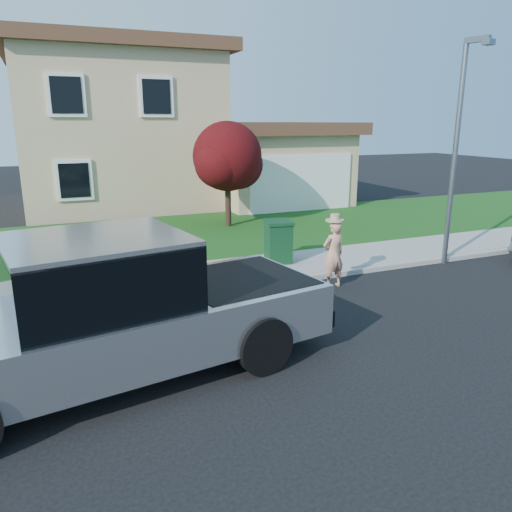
{
  "coord_description": "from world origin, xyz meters",
  "views": [
    {
      "loc": [
        -3.26,
        -7.2,
        3.74
      ],
      "look_at": [
        0.39,
        1.38,
        1.2
      ],
      "focal_mm": 35.0,
      "sensor_mm": 36.0,
      "label": 1
    }
  ],
  "objects_px": {
    "pickup_truck": "(111,314)",
    "ornamental_tree": "(228,160)",
    "trash_bin": "(278,241)",
    "woman": "(333,253)",
    "street_lamp": "(459,141)"
  },
  "relations": [
    {
      "from": "ornamental_tree",
      "to": "woman",
      "type": "bearing_deg",
      "value": -90.2
    },
    {
      "from": "street_lamp",
      "to": "ornamental_tree",
      "type": "bearing_deg",
      "value": 105.94
    },
    {
      "from": "pickup_truck",
      "to": "ornamental_tree",
      "type": "relative_size",
      "value": 1.91
    },
    {
      "from": "trash_bin",
      "to": "pickup_truck",
      "type": "bearing_deg",
      "value": -126.19
    },
    {
      "from": "ornamental_tree",
      "to": "trash_bin",
      "type": "relative_size",
      "value": 3.32
    },
    {
      "from": "pickup_truck",
      "to": "trash_bin",
      "type": "bearing_deg",
      "value": 32.9
    },
    {
      "from": "woman",
      "to": "ornamental_tree",
      "type": "xyz_separation_m",
      "value": [
        0.02,
        7.02,
        1.61
      ]
    },
    {
      "from": "pickup_truck",
      "to": "trash_bin",
      "type": "relative_size",
      "value": 6.33
    },
    {
      "from": "trash_bin",
      "to": "ornamental_tree",
      "type": "bearing_deg",
      "value": 96.12
    },
    {
      "from": "ornamental_tree",
      "to": "pickup_truck",
      "type": "bearing_deg",
      "value": -119.23
    },
    {
      "from": "woman",
      "to": "ornamental_tree",
      "type": "height_order",
      "value": "ornamental_tree"
    },
    {
      "from": "pickup_truck",
      "to": "woman",
      "type": "xyz_separation_m",
      "value": [
        5.23,
        2.37,
        -0.21
      ]
    },
    {
      "from": "trash_bin",
      "to": "woman",
      "type": "bearing_deg",
      "value": -65.18
    },
    {
      "from": "pickup_truck",
      "to": "street_lamp",
      "type": "distance_m",
      "value": 9.75
    },
    {
      "from": "pickup_truck",
      "to": "ornamental_tree",
      "type": "distance_m",
      "value": 10.85
    }
  ]
}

